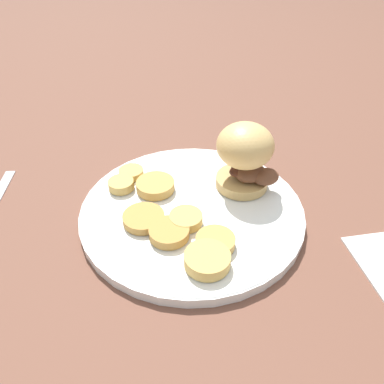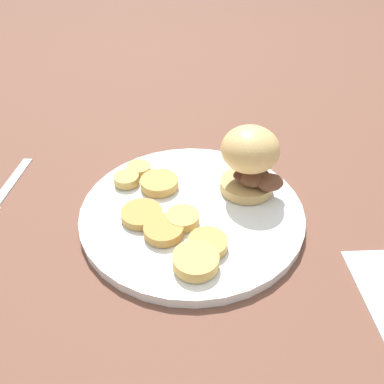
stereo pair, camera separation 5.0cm
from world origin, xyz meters
TOP-DOWN VIEW (x-y plane):
  - ground_plane at (0.00, 0.00)m, footprint 4.00×4.00m
  - dinner_plate at (0.00, 0.00)m, footprint 0.31×0.31m
  - sandwich at (-0.06, -0.06)m, footprint 0.10×0.08m
  - potato_round_0 at (-0.04, 0.10)m, footprint 0.05×0.05m
  - potato_round_1 at (0.05, 0.04)m, footprint 0.06×0.06m
  - potato_round_2 at (0.06, -0.02)m, footprint 0.06×0.06m
  - potato_round_3 at (-0.04, 0.07)m, footprint 0.05×0.05m
  - potato_round_4 at (0.11, -0.05)m, footprint 0.04×0.04m
  - potato_round_5 at (-0.00, 0.03)m, footprint 0.04×0.04m
  - potato_round_6 at (0.11, -0.02)m, footprint 0.04×0.04m
  - potato_round_7 at (0.01, 0.06)m, footprint 0.05×0.05m

SIDE VIEW (x-z plane):
  - ground_plane at x=0.00m, z-range 0.00..0.00m
  - dinner_plate at x=0.00m, z-range 0.00..0.02m
  - potato_round_4 at x=0.11m, z-range 0.02..0.03m
  - potato_round_1 at x=0.05m, z-range 0.02..0.03m
  - potato_round_3 at x=-0.04m, z-range 0.02..0.03m
  - potato_round_7 at x=0.01m, z-range 0.02..0.03m
  - potato_round_6 at x=0.11m, z-range 0.02..0.03m
  - potato_round_5 at x=0.00m, z-range 0.02..0.03m
  - potato_round_2 at x=0.06m, z-range 0.02..0.03m
  - potato_round_0 at x=-0.04m, z-range 0.02..0.03m
  - sandwich at x=-0.06m, z-range 0.02..0.12m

